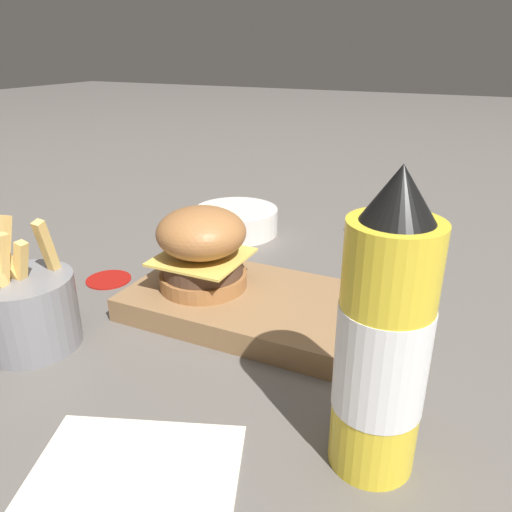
# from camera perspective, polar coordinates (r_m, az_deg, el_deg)

# --- Properties ---
(ground_plane) EXTENTS (6.00, 6.00, 0.00)m
(ground_plane) POSITION_cam_1_polar(r_m,az_deg,el_deg) (0.64, 1.33, -5.00)
(ground_plane) COLOR #5B5651
(serving_board) EXTENTS (0.29, 0.17, 0.03)m
(serving_board) POSITION_cam_1_polar(r_m,az_deg,el_deg) (0.60, 0.00, -5.66)
(serving_board) COLOR olive
(serving_board) RESTS_ON ground_plane
(burger) EXTENTS (0.11, 0.11, 0.10)m
(burger) POSITION_cam_1_polar(r_m,az_deg,el_deg) (0.60, -6.20, 0.94)
(burger) COLOR #9E6638
(burger) RESTS_ON serving_board
(ketchup_bottle) EXTENTS (0.07, 0.07, 0.24)m
(ketchup_bottle) POSITION_cam_1_polar(r_m,az_deg,el_deg) (0.37, 14.27, -9.77)
(ketchup_bottle) COLOR yellow
(ketchup_bottle) RESTS_ON ground_plane
(fries_basket) EXTENTS (0.10, 0.10, 0.15)m
(fries_basket) POSITION_cam_1_polar(r_m,az_deg,el_deg) (0.58, -24.61, -5.59)
(fries_basket) COLOR slate
(fries_basket) RESTS_ON ground_plane
(side_bowl) EXTENTS (0.14, 0.14, 0.04)m
(side_bowl) POSITION_cam_1_polar(r_m,az_deg,el_deg) (0.86, -2.29, 4.16)
(side_bowl) COLOR silver
(side_bowl) RESTS_ON ground_plane
(spoon) EXTENTS (0.10, 0.14, 0.01)m
(spoon) POSITION_cam_1_polar(r_m,az_deg,el_deg) (0.86, 11.70, 2.38)
(spoon) COLOR #B2B2B7
(spoon) RESTS_ON ground_plane
(ketchup_puddle) EXTENTS (0.06, 0.06, 0.00)m
(ketchup_puddle) POSITION_cam_1_polar(r_m,az_deg,el_deg) (0.72, -16.50, -2.53)
(ketchup_puddle) COLOR #9E140F
(ketchup_puddle) RESTS_ON ground_plane
(parchment_square) EXTENTS (0.20, 0.20, 0.00)m
(parchment_square) POSITION_cam_1_polar(r_m,az_deg,el_deg) (0.41, -14.78, -25.12)
(parchment_square) COLOR beige
(parchment_square) RESTS_ON ground_plane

